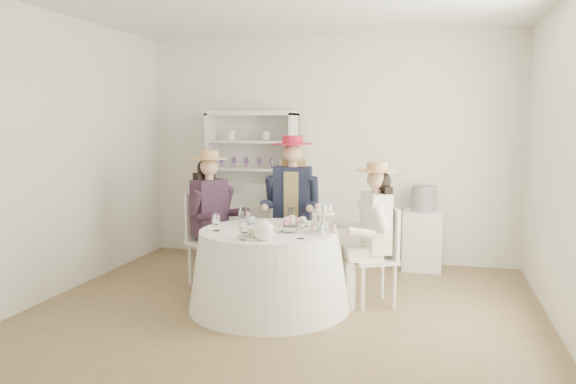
# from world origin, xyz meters

# --- Properties ---
(ground) EXTENTS (4.50, 4.50, 0.00)m
(ground) POSITION_xyz_m (0.00, 0.00, 0.00)
(ground) COLOR brown
(ground) RESTS_ON ground
(wall_back) EXTENTS (4.50, 0.00, 4.50)m
(wall_back) POSITION_xyz_m (0.00, 2.00, 1.35)
(wall_back) COLOR white
(wall_back) RESTS_ON ground
(wall_front) EXTENTS (4.50, 0.00, 4.50)m
(wall_front) POSITION_xyz_m (0.00, -2.00, 1.35)
(wall_front) COLOR white
(wall_front) RESTS_ON ground
(wall_left) EXTENTS (0.00, 4.50, 4.50)m
(wall_left) POSITION_xyz_m (-2.25, 0.00, 1.35)
(wall_left) COLOR white
(wall_left) RESTS_ON ground
(wall_right) EXTENTS (0.00, 4.50, 4.50)m
(wall_right) POSITION_xyz_m (2.25, 0.00, 1.35)
(wall_right) COLOR white
(wall_right) RESTS_ON ground
(tea_table) EXTENTS (1.44, 1.44, 0.71)m
(tea_table) POSITION_xyz_m (-0.15, 0.02, 0.35)
(tea_table) COLOR white
(tea_table) RESTS_ON ground
(hutch) EXTENTS (1.08, 0.45, 1.80)m
(hutch) POSITION_xyz_m (-0.86, 1.74, 0.64)
(hutch) COLOR silver
(hutch) RESTS_ON ground
(side_table) EXTENTS (0.44, 0.44, 0.67)m
(side_table) POSITION_xyz_m (1.16, 1.75, 0.34)
(side_table) COLOR silver
(side_table) RESTS_ON ground
(hatbox) EXTENTS (0.37, 0.37, 0.28)m
(hatbox) POSITION_xyz_m (1.16, 1.75, 0.81)
(hatbox) COLOR black
(hatbox) RESTS_ON side_table
(guest_left) EXTENTS (0.59, 0.54, 1.38)m
(guest_left) POSITION_xyz_m (-0.93, 0.56, 0.78)
(guest_left) COLOR silver
(guest_left) RESTS_ON ground
(guest_mid) EXTENTS (0.56, 0.58, 1.53)m
(guest_mid) POSITION_xyz_m (-0.18, 0.97, 0.87)
(guest_mid) COLOR silver
(guest_mid) RESTS_ON ground
(guest_right) EXTENTS (0.56, 0.50, 1.31)m
(guest_right) POSITION_xyz_m (0.74, 0.34, 0.74)
(guest_right) COLOR silver
(guest_right) RESTS_ON ground
(spare_chair) EXTENTS (0.53, 0.53, 0.97)m
(spare_chair) POSITION_xyz_m (-0.60, 1.37, 0.52)
(spare_chair) COLOR silver
(spare_chair) RESTS_ON ground
(teacup_a) EXTENTS (0.12, 0.12, 0.07)m
(teacup_a) POSITION_xyz_m (-0.40, 0.21, 0.75)
(teacup_a) COLOR white
(teacup_a) RESTS_ON tea_table
(teacup_b) EXTENTS (0.06, 0.06, 0.06)m
(teacup_b) POSITION_xyz_m (-0.07, 0.30, 0.74)
(teacup_b) COLOR white
(teacup_b) RESTS_ON tea_table
(teacup_c) EXTENTS (0.11, 0.11, 0.07)m
(teacup_c) POSITION_xyz_m (0.06, 0.19, 0.75)
(teacup_c) COLOR white
(teacup_c) RESTS_ON tea_table
(flower_bowl) EXTENTS (0.20, 0.20, 0.05)m
(flower_bowl) POSITION_xyz_m (0.05, -0.03, 0.74)
(flower_bowl) COLOR white
(flower_bowl) RESTS_ON tea_table
(flower_arrangement) EXTENTS (0.18, 0.18, 0.07)m
(flower_arrangement) POSITION_xyz_m (0.08, 0.02, 0.80)
(flower_arrangement) COLOR pink
(flower_arrangement) RESTS_ON tea_table
(table_teapot) EXTENTS (0.25, 0.18, 0.19)m
(table_teapot) POSITION_xyz_m (-0.07, -0.41, 0.79)
(table_teapot) COLOR white
(table_teapot) RESTS_ON tea_table
(sandwich_plate) EXTENTS (0.28, 0.28, 0.06)m
(sandwich_plate) POSITION_xyz_m (-0.19, -0.31, 0.73)
(sandwich_plate) COLOR white
(sandwich_plate) RESTS_ON tea_table
(cupcake_stand) EXTENTS (0.27, 0.27, 0.25)m
(cupcake_stand) POSITION_xyz_m (0.34, -0.00, 0.80)
(cupcake_stand) COLOR white
(cupcake_stand) RESTS_ON tea_table
(stemware_set) EXTENTS (0.96, 1.00, 0.15)m
(stemware_set) POSITION_xyz_m (-0.15, 0.02, 0.79)
(stemware_set) COLOR white
(stemware_set) RESTS_ON tea_table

